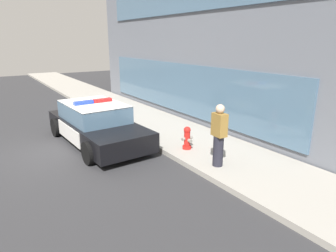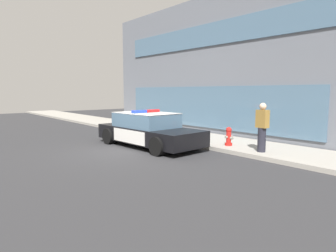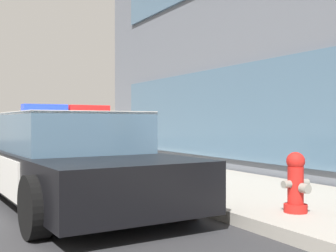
# 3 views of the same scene
# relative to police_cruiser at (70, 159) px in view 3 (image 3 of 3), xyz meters

# --- Properties ---
(ground) EXTENTS (48.00, 48.00, 0.00)m
(ground) POSITION_rel_police_cruiser_xyz_m (0.30, -0.99, -0.68)
(ground) COLOR #303033
(sidewalk) EXTENTS (48.00, 2.79, 0.15)m
(sidewalk) POSITION_rel_police_cruiser_xyz_m (0.30, 2.72, -0.60)
(sidewalk) COLOR #A39E93
(sidewalk) RESTS_ON ground
(police_cruiser) EXTENTS (4.96, 2.30, 1.49)m
(police_cruiser) POSITION_rel_police_cruiser_xyz_m (0.00, 0.00, 0.00)
(police_cruiser) COLOR black
(police_cruiser) RESTS_ON ground
(fire_hydrant) EXTENTS (0.34, 0.39, 0.73)m
(fire_hydrant) POSITION_rel_police_cruiser_xyz_m (2.56, 2.02, -0.18)
(fire_hydrant) COLOR red
(fire_hydrant) RESTS_ON sidewalk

